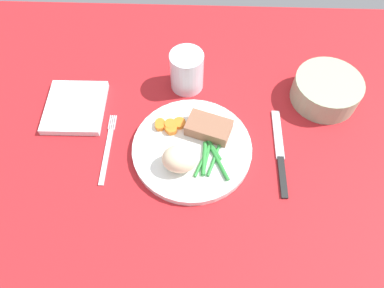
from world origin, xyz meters
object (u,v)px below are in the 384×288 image
Objects in this scene: dinner_plate at (192,149)px; napkin at (75,107)px; knife at (280,154)px; fork at (108,149)px; meat_portion at (209,128)px; salad_bowl at (327,89)px; water_glass at (187,73)px.

dinner_plate and napkin have the same top height.
fork is at bearing 178.84° from knife.
salad_bowl is (25.48, 10.85, 0.25)cm from meat_portion.
meat_portion is 0.43× the size of knife.
salad_bowl is at bearing 27.01° from dinner_plate.
water_glass reaches higher than fork.
dinner_plate is at bearing -152.99° from salad_bowl.
salad_bowl is at bearing -5.49° from water_glass.
water_glass reaches higher than knife.
dinner_plate is 17.86cm from knife.
knife is (17.85, -0.29, -0.60)cm from dinner_plate.
meat_portion is 0.61× the size of salad_bowl.
dinner_plate is 27.60cm from napkin.
meat_portion is 27.70cm from salad_bowl.
knife is at bearing -15.64° from meat_portion.
knife is (14.59, -4.09, -2.76)cm from meat_portion.
salad_bowl reaches higher than napkin.
dinner_plate is 1.18× the size of knife.
napkin is at bearing 159.37° from dinner_plate.
meat_portion is at bearing 163.25° from knife.
dinner_plate is 32.35cm from salad_bowl.
knife is at bearing -42.38° from water_glass.
dinner_plate is at bearing -2.07° from fork.
water_glass is 0.66× the size of napkin.
salad_bowl is 1.04× the size of napkin.
meat_portion is 0.64× the size of napkin.
fork is at bearing -162.05° from salad_bowl.
meat_portion is (3.26, 3.80, 2.16)cm from dinner_plate.
fork is 1.15× the size of salad_bowl.
water_glass is at bearing 109.91° from meat_portion.
salad_bowl reaches higher than knife.
water_glass is at bearing 136.51° from knife.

